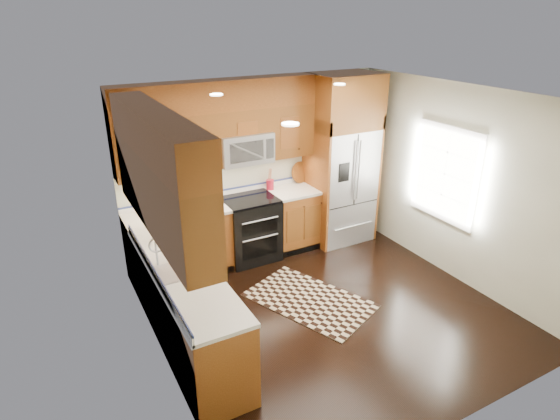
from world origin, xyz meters
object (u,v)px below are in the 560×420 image
range (250,229)px  rug (310,300)px  refrigerator (342,160)px  utensil_crock (270,182)px  knife_block (196,200)px

range → rug: size_ratio=0.61×
refrigerator → utensil_crock: 1.17m
rug → refrigerator: bearing=21.6°
range → utensil_crock: bearing=25.9°
refrigerator → knife_block: 2.33m
rug → utensil_crock: 1.94m
rug → knife_block: bearing=99.7°
knife_block → utensil_crock: 1.21m
range → rug: 1.48m
range → rug: (0.17, -1.39, -0.46)m
range → refrigerator: (1.55, -0.04, 0.83)m
knife_block → utensil_crock: (1.20, 0.15, 0.00)m
refrigerator → range: bearing=178.6°
range → knife_block: size_ratio=3.54×
range → utensil_crock: (0.44, 0.21, 0.58)m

